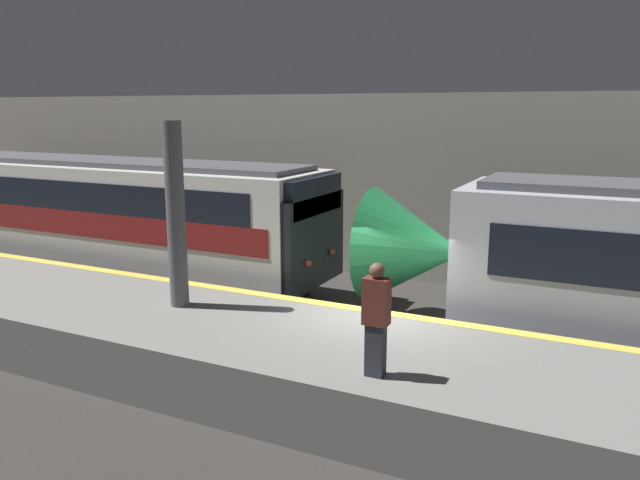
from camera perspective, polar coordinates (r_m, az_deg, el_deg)
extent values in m
plane|color=#33302D|center=(12.89, 5.34, -11.04)|extent=(120.00, 120.00, 0.00)
cube|color=slate|center=(11.11, 1.95, -11.77)|extent=(40.00, 3.66, 1.11)
cube|color=#EAD14C|center=(12.36, 5.19, -6.53)|extent=(40.00, 0.30, 0.01)
cube|color=#9E998E|center=(17.99, 12.65, 4.32)|extent=(50.00, 0.15, 5.44)
cylinder|color=#56565B|center=(12.61, -13.04, 2.21)|extent=(0.37, 0.37, 3.69)
cone|color=#238447|center=(14.33, 8.85, -0.75)|extent=(2.20, 2.68, 2.68)
sphere|color=#F2EFCC|center=(14.73, 5.27, -2.00)|extent=(0.20, 0.20, 0.20)
cube|color=black|center=(20.34, -20.73, -2.20)|extent=(14.24, 2.42, 0.64)
cube|color=silver|center=(20.01, -21.09, 2.60)|extent=(15.48, 2.95, 2.82)
cube|color=maroon|center=(19.06, -24.33, 1.73)|extent=(14.86, 0.02, 0.68)
cube|color=black|center=(18.95, -24.52, 3.91)|extent=(13.93, 0.02, 0.79)
cube|color=black|center=(15.30, -0.51, -0.12)|extent=(0.25, 2.89, 2.26)
cube|color=black|center=(15.11, -0.52, 4.07)|extent=(0.25, 2.59, 0.90)
sphere|color=#EA4C42|center=(14.75, -1.13, -2.16)|extent=(0.18, 0.18, 0.18)
sphere|color=#EA4C42|center=(15.90, 1.06, -1.11)|extent=(0.18, 0.18, 0.18)
cube|color=#4C4C51|center=(19.84, -21.42, 6.82)|extent=(14.86, 2.12, 0.14)
cube|color=#2D2D38|center=(9.42, 5.10, -9.99)|extent=(0.28, 0.20, 0.81)
cube|color=brown|center=(9.16, 5.18, -5.61)|extent=(0.38, 0.24, 0.70)
sphere|color=brown|center=(9.03, 5.24, -2.80)|extent=(0.23, 0.23, 0.23)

